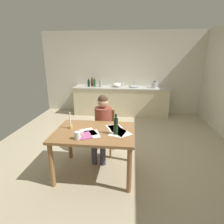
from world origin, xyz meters
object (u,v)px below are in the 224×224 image
(bottle_wine_red, at_px, (95,83))
(wine_glass_by_kettle, at_px, (120,83))
(candlestick, at_px, (71,124))
(bottle_oil, at_px, (89,83))
(wine_bottle_on_table, at_px, (116,126))
(bottle_vinegar, at_px, (92,82))
(dining_table, at_px, (95,137))
(wine_glass_near_sink, at_px, (123,83))
(chair_at_table, at_px, (104,129))
(wine_glass_back_left, at_px, (117,83))
(person_seated, at_px, (102,123))
(mixing_bowl, at_px, (116,85))
(stovetop_kettle, at_px, (154,84))
(coffee_mug, at_px, (78,135))
(sink_unit, at_px, (135,87))
(bottle_sauce, at_px, (100,83))
(book_magazine, at_px, (85,136))

(bottle_wine_red, relative_size, wine_glass_by_kettle, 1.78)
(wine_glass_by_kettle, bearing_deg, candlestick, -99.85)
(bottle_oil, bearing_deg, wine_bottle_on_table, -70.22)
(candlestick, distance_m, bottle_vinegar, 3.22)
(dining_table, xyz_separation_m, wine_glass_near_sink, (0.27, 3.33, 0.37))
(chair_at_table, xyz_separation_m, wine_glass_back_left, (0.02, 2.62, 0.53))
(wine_glass_near_sink, bearing_deg, dining_table, -94.65)
(person_seated, xyz_separation_m, mixing_bowl, (0.03, 2.63, 0.28))
(person_seated, relative_size, candlestick, 4.36)
(stovetop_kettle, bearing_deg, wine_glass_near_sink, 171.27)
(wine_glass_near_sink, bearing_deg, wine_bottle_on_table, -88.78)
(wine_bottle_on_table, height_order, wine_glass_back_left, wine_bottle_on_table)
(mixing_bowl, relative_size, wine_glass_near_sink, 1.77)
(coffee_mug, xyz_separation_m, sink_unit, (0.83, 3.49, 0.12))
(bottle_oil, relative_size, mixing_bowl, 0.90)
(dining_table, bearing_deg, person_seated, 86.32)
(chair_at_table, bearing_deg, stovetop_kettle, 64.12)
(dining_table, bearing_deg, bottle_oil, 104.56)
(wine_bottle_on_table, xyz_separation_m, stovetop_kettle, (0.90, 3.26, 0.11))
(wine_glass_near_sink, relative_size, wine_glass_by_kettle, 1.00)
(wine_bottle_on_table, bearing_deg, dining_table, 167.72)
(chair_at_table, xyz_separation_m, bottle_oil, (-0.87, 2.47, 0.52))
(bottle_oil, distance_m, stovetop_kettle, 2.07)
(bottle_oil, xyz_separation_m, stovetop_kettle, (2.07, 0.01, -0.01))
(sink_unit, xyz_separation_m, bottle_vinegar, (-1.39, 0.08, 0.10))
(bottle_sauce, xyz_separation_m, wine_glass_back_left, (0.51, 0.16, 0.01))
(wine_bottle_on_table, bearing_deg, mixing_bowl, 94.91)
(bottle_vinegar, relative_size, bottle_sauce, 1.17)
(dining_table, xyz_separation_m, sink_unit, (0.66, 3.19, 0.28))
(chair_at_table, xyz_separation_m, wine_glass_by_kettle, (0.11, 2.62, 0.53))
(wine_glass_back_left, bearing_deg, stovetop_kettle, -7.23)
(bottle_oil, relative_size, bottle_sauce, 1.00)
(bottle_vinegar, bearing_deg, coffee_mug, -81.11)
(chair_at_table, bearing_deg, wine_glass_back_left, 89.62)
(coffee_mug, distance_m, wine_glass_back_left, 3.65)
(candlestick, distance_m, bottle_sauce, 3.11)
(bottle_wine_red, bearing_deg, mixing_bowl, -0.53)
(stovetop_kettle, height_order, wine_glass_by_kettle, stovetop_kettle)
(mixing_bowl, bearing_deg, bottle_wine_red, 179.47)
(bottle_sauce, relative_size, wine_glass_near_sink, 1.58)
(chair_at_table, height_order, candlestick, candlestick)
(coffee_mug, height_order, book_magazine, coffee_mug)
(book_magazine, relative_size, bottle_wine_red, 0.86)
(bottle_wine_red, relative_size, wine_glass_back_left, 1.78)
(stovetop_kettle, relative_size, wine_glass_back_left, 1.43)
(bottle_sauce, bearing_deg, wine_glass_back_left, 17.10)
(chair_at_table, distance_m, candlestick, 0.85)
(wine_bottle_on_table, bearing_deg, bottle_wine_red, 106.76)
(bottle_wine_red, bearing_deg, wine_glass_by_kettle, 9.79)
(coffee_mug, xyz_separation_m, wine_glass_near_sink, (0.45, 3.63, 0.20))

